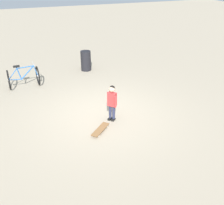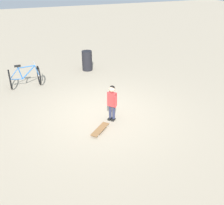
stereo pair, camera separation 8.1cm
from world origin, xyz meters
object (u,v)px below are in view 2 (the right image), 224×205
child_person (112,99)px  trash_bin (87,61)px  skateboard (100,129)px  bicycle_near (25,77)px

child_person → trash_bin: child_person is taller
child_person → skateboard: bearing=-48.7°
bicycle_near → skateboard: bearing=22.4°
child_person → skateboard: child_person is taller
bicycle_near → trash_bin: size_ratio=1.32×
skateboard → trash_bin: bearing=167.5°
skateboard → bicycle_near: 4.16m
bicycle_near → trash_bin: (-0.86, 2.62, 0.03)m
skateboard → trash_bin: trash_bin is taller
child_person → trash_bin: (-4.24, 0.52, -0.24)m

